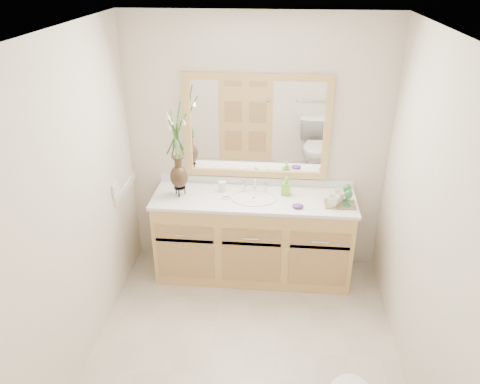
# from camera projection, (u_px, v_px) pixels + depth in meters

# --- Properties ---
(floor) EXTENTS (2.60, 2.60, 0.00)m
(floor) POSITION_uv_depth(u_px,v_px,m) (244.00, 349.00, 3.71)
(floor) COLOR beige
(floor) RESTS_ON ground
(ceiling) EXTENTS (2.40, 2.60, 0.02)m
(ceiling) POSITION_uv_depth(u_px,v_px,m) (246.00, 33.00, 2.62)
(ceiling) COLOR white
(ceiling) RESTS_ON wall_back
(wall_back) EXTENTS (2.40, 0.02, 2.40)m
(wall_back) POSITION_uv_depth(u_px,v_px,m) (256.00, 148.00, 4.32)
(wall_back) COLOR white
(wall_back) RESTS_ON floor
(wall_front) EXTENTS (2.40, 0.02, 2.40)m
(wall_front) POSITION_uv_depth(u_px,v_px,m) (221.00, 369.00, 2.01)
(wall_front) COLOR white
(wall_front) RESTS_ON floor
(wall_left) EXTENTS (0.02, 2.60, 2.40)m
(wall_left) POSITION_uv_depth(u_px,v_px,m) (74.00, 210.00, 3.26)
(wall_left) COLOR white
(wall_left) RESTS_ON floor
(wall_right) EXTENTS (0.02, 2.60, 2.40)m
(wall_right) POSITION_uv_depth(u_px,v_px,m) (427.00, 226.00, 3.07)
(wall_right) COLOR white
(wall_right) RESTS_ON floor
(vanity) EXTENTS (1.80, 0.55, 0.80)m
(vanity) POSITION_uv_depth(u_px,v_px,m) (253.00, 238.00, 4.43)
(vanity) COLOR tan
(vanity) RESTS_ON floor
(counter) EXTENTS (1.84, 0.57, 0.03)m
(counter) POSITION_uv_depth(u_px,v_px,m) (254.00, 199.00, 4.24)
(counter) COLOR white
(counter) RESTS_ON vanity
(sink) EXTENTS (0.38, 0.34, 0.23)m
(sink) POSITION_uv_depth(u_px,v_px,m) (254.00, 204.00, 4.24)
(sink) COLOR white
(sink) RESTS_ON counter
(mirror) EXTENTS (1.32, 0.04, 0.97)m
(mirror) POSITION_uv_depth(u_px,v_px,m) (257.00, 127.00, 4.21)
(mirror) COLOR white
(mirror) RESTS_ON wall_back
(switch_plate) EXTENTS (0.02, 0.12, 0.12)m
(switch_plate) POSITION_uv_depth(u_px,v_px,m) (115.00, 190.00, 4.04)
(switch_plate) COLOR white
(switch_plate) RESTS_ON wall_left
(flower_vase) EXTENTS (0.19, 0.19, 0.78)m
(flower_vase) POSITION_uv_depth(u_px,v_px,m) (177.00, 141.00, 4.04)
(flower_vase) COLOR black
(flower_vase) RESTS_ON counter
(tumbler) EXTENTS (0.07, 0.07, 0.09)m
(tumbler) POSITION_uv_depth(u_px,v_px,m) (222.00, 186.00, 4.33)
(tumbler) COLOR silver
(tumbler) RESTS_ON counter
(soap_dish) EXTENTS (0.10, 0.10, 0.03)m
(soap_dish) POSITION_uv_depth(u_px,v_px,m) (226.00, 196.00, 4.23)
(soap_dish) COLOR silver
(soap_dish) RESTS_ON counter
(soap_bottle) EXTENTS (0.08, 0.08, 0.16)m
(soap_bottle) POSITION_uv_depth(u_px,v_px,m) (286.00, 187.00, 4.25)
(soap_bottle) COLOR #6FC72E
(soap_bottle) RESTS_ON counter
(purple_dish) EXTENTS (0.10, 0.09, 0.04)m
(purple_dish) POSITION_uv_depth(u_px,v_px,m) (298.00, 206.00, 4.05)
(purple_dish) COLOR #56297B
(purple_dish) RESTS_ON counter
(tray) EXTENTS (0.27, 0.18, 0.01)m
(tray) POSITION_uv_depth(u_px,v_px,m) (340.00, 204.00, 4.10)
(tray) COLOR brown
(tray) RESTS_ON counter
(mug_left) EXTENTS (0.11, 0.10, 0.10)m
(mug_left) POSITION_uv_depth(u_px,v_px,m) (333.00, 200.00, 4.04)
(mug_left) COLOR silver
(mug_left) RESTS_ON tray
(mug_right) EXTENTS (0.14, 0.14, 0.10)m
(mug_right) POSITION_uv_depth(u_px,v_px,m) (339.00, 197.00, 4.11)
(mug_right) COLOR silver
(mug_right) RESTS_ON tray
(goblet_front) EXTENTS (0.07, 0.07, 0.16)m
(goblet_front) POSITION_uv_depth(u_px,v_px,m) (348.00, 195.00, 4.01)
(goblet_front) COLOR #26733D
(goblet_front) RESTS_ON tray
(goblet_back) EXTENTS (0.07, 0.07, 0.16)m
(goblet_back) POSITION_uv_depth(u_px,v_px,m) (347.00, 190.00, 4.10)
(goblet_back) COLOR #26733D
(goblet_back) RESTS_ON tray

